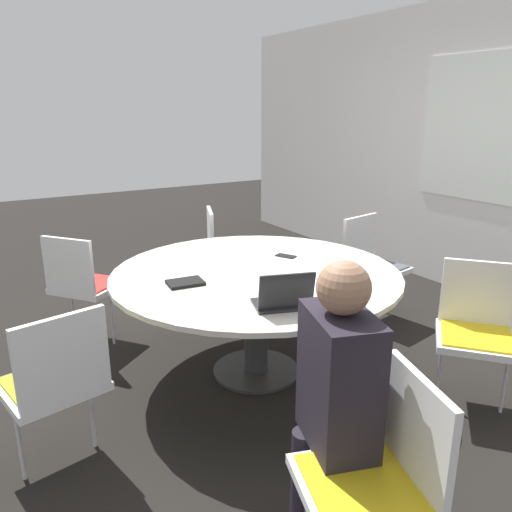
# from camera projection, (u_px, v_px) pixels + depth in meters

# --- Properties ---
(ground_plane) EXTENTS (16.00, 16.00, 0.00)m
(ground_plane) POSITION_uv_depth(u_px,v_px,m) (256.00, 371.00, 3.41)
(ground_plane) COLOR black
(wall_back) EXTENTS (8.00, 0.07, 2.70)m
(wall_back) POSITION_uv_depth(u_px,v_px,m) (510.00, 153.00, 4.31)
(wall_back) COLOR silver
(wall_back) RESTS_ON ground_plane
(conference_table) EXTENTS (1.84, 1.84, 0.72)m
(conference_table) POSITION_uv_depth(u_px,v_px,m) (256.00, 286.00, 3.23)
(conference_table) COLOR #333333
(conference_table) RESTS_ON ground_plane
(chair_0) EXTENTS (0.55, 0.54, 0.86)m
(chair_0) POSITION_uv_depth(u_px,v_px,m) (380.00, 470.00, 1.74)
(chair_0) COLOR white
(chair_0) RESTS_ON ground_plane
(chair_1) EXTENTS (0.61, 0.60, 0.86)m
(chair_1) POSITION_uv_depth(u_px,v_px,m) (477.00, 324.00, 2.92)
(chair_1) COLOR white
(chair_1) RESTS_ON ground_plane
(chair_2) EXTENTS (0.49, 0.51, 0.86)m
(chair_2) POSITION_uv_depth(u_px,v_px,m) (371.00, 259.00, 4.16)
(chair_2) COLOR white
(chair_2) RESTS_ON ground_plane
(chair_3) EXTENTS (0.57, 0.56, 0.86)m
(chair_3) POSITION_uv_depth(u_px,v_px,m) (225.00, 247.00, 4.52)
(chair_3) COLOR white
(chair_3) RESTS_ON ground_plane
(chair_4) EXTENTS (0.60, 0.60, 0.86)m
(chair_4) POSITION_uv_depth(u_px,v_px,m) (82.00, 280.00, 3.66)
(chair_4) COLOR white
(chair_4) RESTS_ON ground_plane
(chair_5) EXTENTS (0.50, 0.51, 0.86)m
(chair_5) POSITION_uv_depth(u_px,v_px,m) (56.00, 377.00, 2.34)
(chair_5) COLOR white
(chair_5) RESTS_ON ground_plane
(person_0) EXTENTS (0.41, 0.34, 1.21)m
(person_0) POSITION_uv_depth(u_px,v_px,m) (335.00, 388.00, 1.89)
(person_0) COLOR #231E28
(person_0) RESTS_ON ground_plane
(laptop) EXTENTS (0.31, 0.35, 0.21)m
(laptop) POSITION_uv_depth(u_px,v_px,m) (284.00, 298.00, 2.59)
(laptop) COLOR #232326
(laptop) RESTS_ON conference_table
(spiral_notebook) EXTENTS (0.17, 0.23, 0.02)m
(spiral_notebook) POSITION_uv_depth(u_px,v_px,m) (185.00, 283.00, 2.96)
(spiral_notebook) COLOR black
(spiral_notebook) RESTS_ON conference_table
(cell_phone) EXTENTS (0.16, 0.12, 0.01)m
(cell_phone) POSITION_uv_depth(u_px,v_px,m) (286.00, 256.00, 3.51)
(cell_phone) COLOR black
(cell_phone) RESTS_ON conference_table
(handbag) EXTENTS (0.36, 0.16, 0.28)m
(handbag) POSITION_uv_depth(u_px,v_px,m) (308.00, 286.00, 4.63)
(handbag) COLOR #661E56
(handbag) RESTS_ON ground_plane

